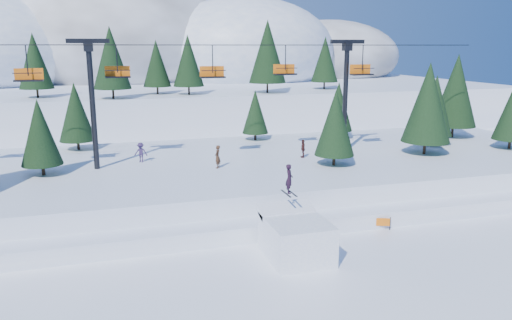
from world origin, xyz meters
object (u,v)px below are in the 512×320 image
object	(u,v)px
chairlift	(211,81)
banner_far	(369,222)
jump_kicker	(296,236)
banner_near	(307,228)

from	to	relation	value
chairlift	banner_far	xyz separation A→B (m)	(8.15, -12.87, -8.78)
jump_kicker	banner_near	bearing A→B (deg)	55.92
jump_kicker	banner_near	size ratio (longest dim) A/B	2.03
chairlift	banner_far	bearing A→B (deg)	-57.65
jump_kicker	banner_near	distance (m)	3.61
jump_kicker	banner_far	xyz separation A→B (m)	(6.45, 2.76, -0.74)
jump_kicker	banner_far	distance (m)	7.05
banner_far	chairlift	bearing A→B (deg)	122.35
banner_near	banner_far	distance (m)	4.47
chairlift	banner_near	size ratio (longest dim) A/B	18.06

